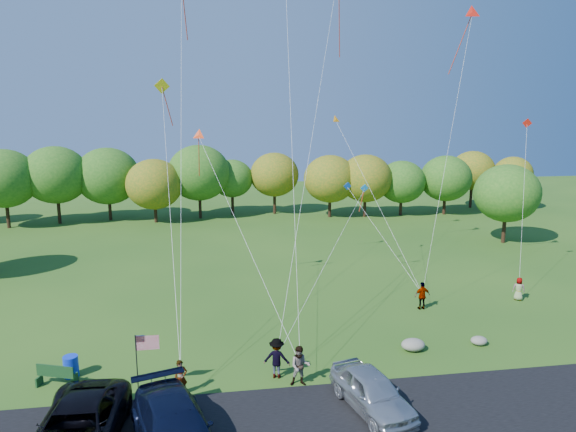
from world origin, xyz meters
name	(u,v)px	position (x,y,z in m)	size (l,w,h in m)	color
ground	(291,377)	(0.00, 0.00, 0.00)	(140.00, 140.00, 0.00)	#265017
asphalt_lane	(307,427)	(0.00, -4.00, 0.03)	(44.00, 6.00, 0.06)	black
treeline	(257,179)	(1.99, 36.36, 4.75)	(76.92, 28.03, 8.66)	#332112
minivan_dark	(77,430)	(-8.40, -4.22, 0.92)	(2.87, 6.22, 1.73)	black
minivan_navy	(175,430)	(-4.94, -4.79, 0.94)	(2.46, 6.05, 1.76)	black
minivan_silver	(372,391)	(2.85, -3.25, 0.86)	(1.88, 4.68, 1.59)	#ACB0B7
flyer_a	(181,378)	(-4.94, -0.80, 0.79)	(0.58, 0.38, 1.59)	#4C4C59
flyer_b	(300,366)	(0.31, -0.80, 0.92)	(0.90, 0.70, 1.85)	#4C4C59
flyer_c	(277,358)	(-0.63, 0.07, 0.95)	(1.22, 0.70, 1.89)	#4C4C59
flyer_d	(422,296)	(9.45, 7.07, 0.88)	(1.03, 0.43, 1.76)	#4C4C59
flyer_e	(519,289)	(16.36, 7.62, 0.76)	(0.74, 0.48, 1.52)	#4C4C59
park_bench	(56,374)	(-10.52, 0.84, 0.54)	(1.75, 0.89, 1.00)	#153A1A
trash_barrel	(71,366)	(-10.06, 1.59, 0.50)	(0.67, 0.67, 1.00)	#0E32D9
flag_assembly	(143,349)	(-6.48, -0.45, 2.07)	(1.01, 0.66, 2.73)	black
boulder_near	(413,345)	(6.68, 1.70, 0.31)	(1.24, 0.97, 0.62)	gray
boulder_far	(479,341)	(10.38, 1.80, 0.23)	(0.88, 0.73, 0.46)	gray
kites_aloft	(316,16)	(3.74, 13.03, 18.26)	(24.86, 7.50, 19.62)	red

